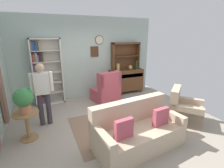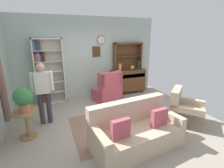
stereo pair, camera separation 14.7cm
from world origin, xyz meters
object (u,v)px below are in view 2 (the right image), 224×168
sideboard (128,80)px  person_reading (43,89)px  bottle_wine (139,65)px  coffee_table (125,110)px  book_stack (125,106)px  vase_round (132,67)px  couch_floral (135,132)px  plant_stand (27,121)px  sideboard_hutch (127,52)px  armchair_floral (185,112)px  wingback_chair (108,91)px  potted_plant_large (24,98)px  bookshelf (47,73)px  vase_tall (120,67)px

sideboard → person_reading: bearing=-156.1°
bottle_wine → coffee_table: bearing=-127.9°
person_reading → book_stack: bearing=-19.8°
vase_round → couch_floral: 3.35m
person_reading → plant_stand: bearing=-126.2°
sideboard_hutch → armchair_floral: size_ratio=1.02×
couch_floral → wingback_chair: bearing=82.7°
sideboard → wingback_chair: size_ratio=1.24×
coffee_table → potted_plant_large: bearing=175.7°
bookshelf → wingback_chair: bookshelf is taller
bookshelf → sideboard: bookshelf is taller
vase_round → plant_stand: bearing=-153.1°
bookshelf → couch_floral: (1.52, -3.07, -0.70)m
sideboard_hutch → bottle_wine: (0.39, -0.20, -0.48)m
bottle_wine → bookshelf: bearing=177.0°
book_stack → armchair_floral: bearing=-22.9°
wingback_chair → person_reading: person_reading is taller
coffee_table → person_reading: bearing=159.4°
sideboard_hutch → couch_floral: bearing=-113.7°
armchair_floral → coffee_table: (-1.44, 0.58, 0.06)m
vase_tall → book_stack: size_ratio=1.43×
sideboard_hutch → vase_tall: sideboard_hutch is taller
vase_tall → coffee_table: size_ratio=0.32×
bottle_wine → plant_stand: bearing=-155.0°
sideboard → plant_stand: (-3.40, -1.86, -0.12)m
vase_tall → vase_round: size_ratio=1.52×
vase_round → wingback_chair: 1.42m
sideboard_hutch → plant_stand: bearing=-149.9°
bottle_wine → sideboard_hutch: bearing=153.0°
sideboard_hutch → wingback_chair: (-1.04, -0.67, -1.18)m
sideboard → person_reading: person_reading is taller
bottle_wine → armchair_floral: bottle_wine is taller
bookshelf → vase_tall: 2.49m
sideboard_hutch → vase_round: 0.60m
vase_round → potted_plant_large: 3.96m
sideboard → potted_plant_large: potted_plant_large is taller
bookshelf → person_reading: size_ratio=1.35×
bookshelf → coffee_table: 2.83m
sideboard_hutch → coffee_table: bearing=-117.7°
vase_tall → person_reading: size_ratio=0.17×
bookshelf → couch_floral: bookshelf is taller
couch_floral → coffee_table: bearing=76.6°
book_stack → vase_round: bearing=57.6°
vase_tall → wingback_chair: (-0.65, -0.48, -0.67)m
sideboard_hutch → coffee_table: 2.72m
sideboard → vase_tall: size_ratio=5.04×
potted_plant_large → coffee_table: potted_plant_large is taller
vase_tall → coffee_table: vase_tall is taller
vase_tall → armchair_floral: bearing=-74.7°
bottle_wine → couch_floral: 3.47m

